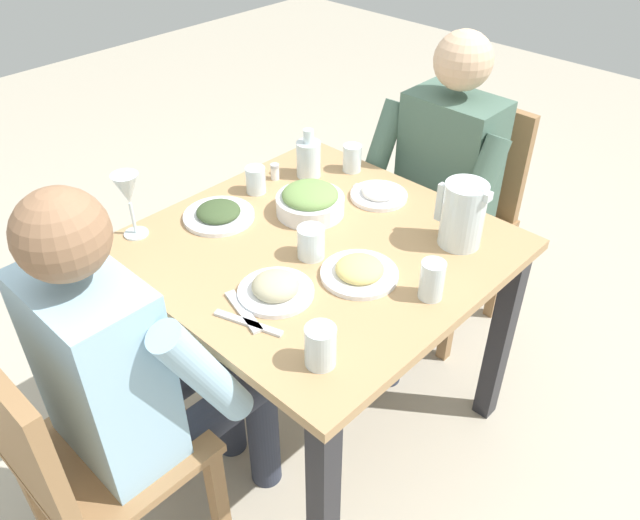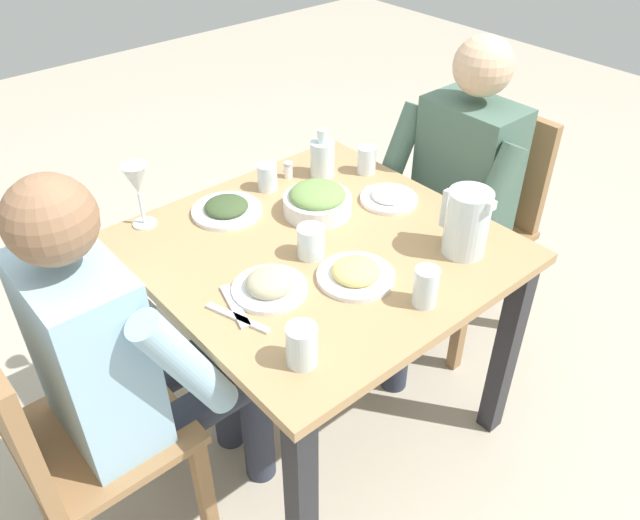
# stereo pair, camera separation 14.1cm
# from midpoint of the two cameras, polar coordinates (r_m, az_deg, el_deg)

# --- Properties ---
(ground_plane) EXTENTS (8.00, 8.00, 0.00)m
(ground_plane) POSITION_cam_midpoint_polar(r_m,az_deg,el_deg) (2.29, 1.79, -13.67)
(ground_plane) COLOR #B7AD99
(dining_table) EXTENTS (0.94, 0.94, 0.73)m
(dining_table) POSITION_cam_midpoint_polar(r_m,az_deg,el_deg) (1.86, 2.15, -1.48)
(dining_table) COLOR tan
(dining_table) RESTS_ON ground_plane
(chair_near) EXTENTS (0.40, 0.40, 0.88)m
(chair_near) POSITION_cam_midpoint_polar(r_m,az_deg,el_deg) (2.45, 15.69, 4.06)
(chair_near) COLOR #997047
(chair_near) RESTS_ON ground_plane
(chair_far) EXTENTS (0.40, 0.40, 0.88)m
(chair_far) POSITION_cam_midpoint_polar(r_m,az_deg,el_deg) (1.69, -19.66, -14.91)
(chair_far) COLOR #997047
(chair_far) RESTS_ON ground_plane
(diner_near) EXTENTS (0.48, 0.53, 1.18)m
(diner_near) POSITION_cam_midpoint_polar(r_m,az_deg,el_deg) (2.22, 13.18, 5.45)
(diner_near) COLOR #4C6B5B
(diner_near) RESTS_ON ground_plane
(diner_far) EXTENTS (0.48, 0.53, 1.18)m
(diner_far) POSITION_cam_midpoint_polar(r_m,az_deg,el_deg) (1.62, -14.19, -8.39)
(diner_far) COLOR #9EC6E0
(diner_far) RESTS_ON ground_plane
(water_pitcher) EXTENTS (0.16, 0.12, 0.19)m
(water_pitcher) POSITION_cam_midpoint_polar(r_m,az_deg,el_deg) (1.77, 15.35, 3.24)
(water_pitcher) COLOR silver
(water_pitcher) RESTS_ON dining_table
(salad_bowl) EXTENTS (0.21, 0.21, 0.09)m
(salad_bowl) POSITION_cam_midpoint_polar(r_m,az_deg,el_deg) (1.91, 1.90, 5.34)
(salad_bowl) COLOR white
(salad_bowl) RESTS_ON dining_table
(plate_beans) EXTENTS (0.20, 0.20, 0.06)m
(plate_beans) POSITION_cam_midpoint_polar(r_m,az_deg,el_deg) (1.61, -2.08, -2.36)
(plate_beans) COLOR white
(plate_beans) RESTS_ON dining_table
(plate_fries) EXTENTS (0.21, 0.21, 0.05)m
(plate_fries) POSITION_cam_midpoint_polar(r_m,az_deg,el_deg) (1.66, 5.69, -1.28)
(plate_fries) COLOR white
(plate_fries) RESTS_ON dining_table
(plate_dolmas) EXTENTS (0.21, 0.21, 0.04)m
(plate_dolmas) POSITION_cam_midpoint_polar(r_m,az_deg,el_deg) (1.93, -6.35, 4.60)
(plate_dolmas) COLOR white
(plate_dolmas) RESTS_ON dining_table
(plate_yoghurt) EXTENTS (0.18, 0.18, 0.04)m
(plate_yoghurt) POSITION_cam_midpoint_polar(r_m,az_deg,el_deg) (2.00, 8.27, 5.61)
(plate_yoghurt) COLOR white
(plate_yoghurt) RESTS_ON dining_table
(water_glass_near_left) EXTENTS (0.06, 0.06, 0.09)m
(water_glass_near_left) POSITION_cam_midpoint_polar(r_m,az_deg,el_deg) (2.14, 6.15, 8.92)
(water_glass_near_left) COLOR silver
(water_glass_near_left) RESTS_ON dining_table
(water_glass_far_right) EXTENTS (0.08, 0.08, 0.09)m
(water_glass_far_right) POSITION_cam_midpoint_polar(r_m,az_deg,el_deg) (1.72, 1.52, 1.58)
(water_glass_far_right) COLOR silver
(water_glass_far_right) RESTS_ON dining_table
(water_glass_far_left) EXTENTS (0.06, 0.06, 0.11)m
(water_glass_far_left) POSITION_cam_midpoint_polar(r_m,az_deg,el_deg) (1.59, 12.05, -2.47)
(water_glass_far_left) COLOR silver
(water_glass_far_left) RESTS_ON dining_table
(water_glass_near_right) EXTENTS (0.07, 0.07, 0.10)m
(water_glass_near_right) POSITION_cam_midpoint_polar(r_m,az_deg,el_deg) (1.40, 1.26, -7.81)
(water_glass_near_right) COLOR silver
(water_glass_near_right) RESTS_ON dining_table
(water_glass_center) EXTENTS (0.06, 0.06, 0.09)m
(water_glass_center) POSITION_cam_midpoint_polar(r_m,az_deg,el_deg) (2.03, -2.78, 7.43)
(water_glass_center) COLOR silver
(water_glass_center) RESTS_ON dining_table
(wine_glass) EXTENTS (0.08, 0.08, 0.20)m
(wine_glass) POSITION_cam_midpoint_polar(r_m,az_deg,el_deg) (1.85, -14.12, 6.74)
(wine_glass) COLOR silver
(wine_glass) RESTS_ON dining_table
(oil_carafe) EXTENTS (0.08, 0.08, 0.16)m
(oil_carafe) POSITION_cam_midpoint_polar(r_m,az_deg,el_deg) (2.10, 2.16, 8.96)
(oil_carafe) COLOR silver
(oil_carafe) RESTS_ON dining_table
(salt_shaker) EXTENTS (0.03, 0.03, 0.05)m
(salt_shaker) POSITION_cam_midpoint_polar(r_m,az_deg,el_deg) (2.10, -0.94, 8.10)
(salt_shaker) COLOR white
(salt_shaker) RESTS_ON dining_table
(fork_near) EXTENTS (0.17, 0.07, 0.01)m
(fork_near) POSITION_cam_midpoint_polar(r_m,az_deg,el_deg) (1.58, -5.15, -4.24)
(fork_near) COLOR silver
(fork_near) RESTS_ON dining_table
(knife_near) EXTENTS (0.18, 0.07, 0.01)m
(knife_near) POSITION_cam_midpoint_polar(r_m,az_deg,el_deg) (1.54, -4.85, -5.30)
(knife_near) COLOR silver
(knife_near) RESTS_ON dining_table
(fork_far) EXTENTS (0.17, 0.07, 0.01)m
(fork_far) POSITION_cam_midpoint_polar(r_m,az_deg,el_deg) (2.03, 8.24, 5.73)
(fork_far) COLOR silver
(fork_far) RESTS_ON dining_table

